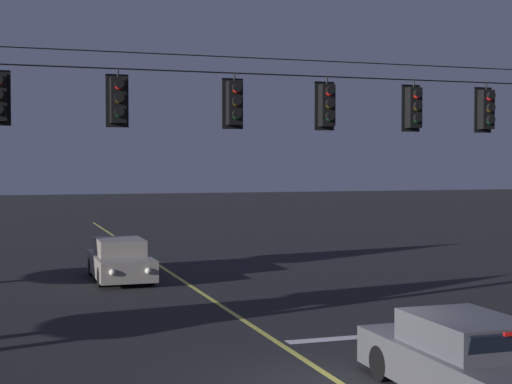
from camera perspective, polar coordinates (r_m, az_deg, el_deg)
lane_centre_stripe at (r=23.41m, az=-3.84°, el=-7.54°), size 0.14×60.00×0.01m
stop_bar_paint at (r=17.92m, az=7.51°, el=-10.54°), size 3.40×0.36×0.01m
signal_span_assembly at (r=17.32m, az=1.03°, el=1.72°), size 18.19×0.32×7.31m
traffic_light_left_inner at (r=16.57m, az=-10.11°, el=6.69°), size 0.48×0.41×1.22m
traffic_light_centre at (r=17.11m, az=-1.58°, el=6.57°), size 0.48×0.41×1.22m
traffic_light_right_inner at (r=17.86m, az=5.26°, el=6.37°), size 0.48×0.41×1.22m
traffic_light_rightmost at (r=18.85m, az=11.56°, el=6.11°), size 0.48×0.41×1.22m
traffic_light_far_right at (r=19.92m, az=16.61°, el=5.85°), size 0.48×0.41×1.22m
car_waiting_near_lane at (r=13.63m, az=15.01°, el=-11.84°), size 1.80×4.33×1.39m
car_oncoming_lead at (r=26.62m, az=-9.96°, el=-5.00°), size 1.80×4.42×1.39m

